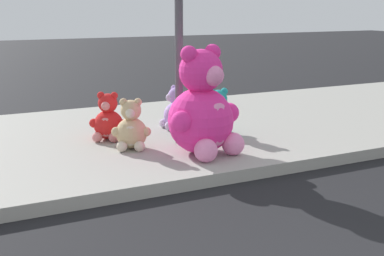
# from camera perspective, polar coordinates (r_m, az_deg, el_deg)

# --- Properties ---
(sidewalk) EXTENTS (28.00, 4.40, 0.15)m
(sidewalk) POSITION_cam_1_polar(r_m,az_deg,el_deg) (7.47, -10.97, -1.61)
(sidewalk) COLOR #9E9B93
(sidewalk) RESTS_ON ground_plane
(sign_pole) EXTENTS (0.56, 0.11, 3.20)m
(sign_pole) POSITION_cam_1_polar(r_m,az_deg,el_deg) (6.81, -1.46, 12.30)
(sign_pole) COLOR #4C4C51
(sign_pole) RESTS_ON sidewalk
(plush_pink_large) EXTENTS (1.03, 0.96, 1.37)m
(plush_pink_large) POSITION_cam_1_polar(r_m,az_deg,el_deg) (6.43, 1.22, 1.89)
(plush_pink_large) COLOR #F22D93
(plush_pink_large) RESTS_ON sidewalk
(plush_red) EXTENTS (0.47, 0.49, 0.67)m
(plush_red) POSITION_cam_1_polar(r_m,az_deg,el_deg) (7.25, -9.28, 0.80)
(plush_red) COLOR red
(plush_red) RESTS_ON sidewalk
(plush_tan) EXTENTS (0.48, 0.48, 0.67)m
(plush_tan) POSITION_cam_1_polar(r_m,az_deg,el_deg) (6.74, -6.74, -0.09)
(plush_tan) COLOR tan
(plush_tan) RESTS_ON sidewalk
(plush_lavender) EXTENTS (0.44, 0.50, 0.65)m
(plush_lavender) POSITION_cam_1_polar(r_m,az_deg,el_deg) (7.84, -1.85, 1.86)
(plush_lavender) COLOR #B28CD8
(plush_lavender) RESTS_ON sidewalk
(plush_teal) EXTENTS (0.52, 0.47, 0.67)m
(plush_teal) POSITION_cam_1_polar(r_m,az_deg,el_deg) (7.51, 2.82, 1.41)
(plush_teal) COLOR teal
(plush_teal) RESTS_ON sidewalk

